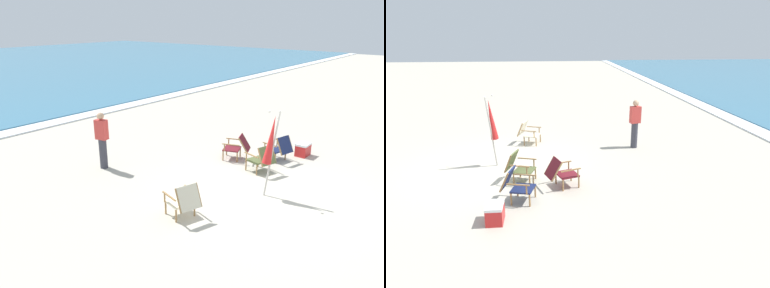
% 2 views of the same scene
% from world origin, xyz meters
% --- Properties ---
extents(ground_plane, '(80.00, 80.00, 0.00)m').
position_xyz_m(ground_plane, '(0.00, 0.00, 0.00)').
color(ground_plane, '#B7AF9E').
extents(surf_band, '(80.00, 1.10, 0.06)m').
position_xyz_m(surf_band, '(0.00, 9.87, 0.03)').
color(surf_band, white).
rests_on(surf_band, ground).
extents(beach_chair_front_left, '(0.81, 0.93, 0.77)m').
position_xyz_m(beach_chair_front_left, '(1.55, 1.74, 0.42)').
color(beach_chair_front_left, maroon).
rests_on(beach_chair_front_left, ground).
extents(beach_chair_far_center, '(0.75, 0.84, 0.81)m').
position_xyz_m(beach_chair_far_center, '(1.08, 0.66, 0.43)').
color(beach_chair_far_center, '#515B33').
rests_on(beach_chair_far_center, ground).
extents(beach_chair_back_left, '(0.76, 0.85, 0.80)m').
position_xyz_m(beach_chair_back_left, '(-2.16, 0.74, 0.43)').
color(beach_chair_back_left, beige).
rests_on(beach_chair_back_left, ground).
extents(beach_chair_front_right, '(0.73, 0.84, 0.80)m').
position_xyz_m(beach_chair_front_right, '(2.20, 0.69, 0.43)').
color(beach_chair_front_right, '#19234C').
rests_on(beach_chair_front_right, ground).
extents(umbrella_furled_red, '(0.42, 0.40, 2.11)m').
position_xyz_m(umbrella_furled_red, '(-0.04, -0.12, 1.38)').
color(umbrella_furled_red, '#B7B2A8').
rests_on(umbrella_furled_red, ground).
extents(person_near_chairs, '(0.28, 0.38, 1.63)m').
position_xyz_m(person_near_chairs, '(-1.41, 4.36, 0.84)').
color(person_near_chairs, '#383842').
rests_on(person_near_chairs, ground).
extents(cooler_box, '(0.49, 0.35, 0.40)m').
position_xyz_m(cooler_box, '(3.11, 0.32, 0.20)').
color(cooler_box, red).
rests_on(cooler_box, ground).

